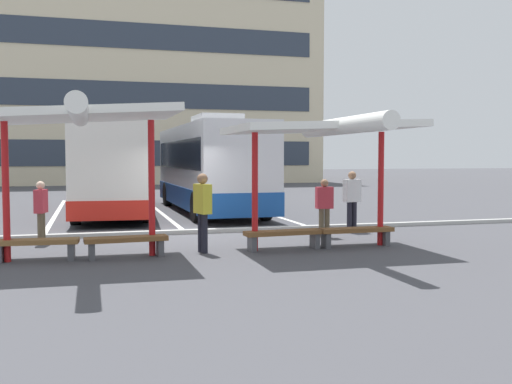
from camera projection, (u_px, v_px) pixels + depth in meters
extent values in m
plane|color=#47474C|center=(189.00, 235.00, 15.94)|extent=(160.00, 160.00, 0.00)
cube|color=beige|center=(120.00, 80.00, 50.91)|extent=(32.39, 13.99, 17.73)
cube|color=#2D3847|center=(125.00, 153.00, 44.54)|extent=(29.80, 0.08, 1.95)
cube|color=#2D3847|center=(125.00, 94.00, 44.28)|extent=(29.80, 0.08, 1.95)
cube|color=#2D3847|center=(124.00, 35.00, 44.02)|extent=(29.80, 0.08, 1.95)
cube|color=silver|center=(115.00, 165.00, 22.69)|extent=(3.22, 11.81, 3.06)
cube|color=red|center=(116.00, 197.00, 22.76)|extent=(3.26, 11.86, 0.58)
cube|color=black|center=(115.00, 155.00, 22.67)|extent=(3.18, 10.88, 1.15)
cube|color=black|center=(119.00, 156.00, 28.34)|extent=(2.13, 0.23, 1.83)
cube|color=silver|center=(113.00, 119.00, 21.16)|extent=(1.60, 2.29, 0.36)
cylinder|color=black|center=(93.00, 193.00, 26.68)|extent=(0.37, 1.02, 1.00)
cylinder|color=black|center=(143.00, 192.00, 27.13)|extent=(0.37, 1.02, 1.00)
cylinder|color=black|center=(75.00, 209.00, 18.40)|extent=(0.37, 1.02, 1.00)
cylinder|color=black|center=(147.00, 208.00, 18.85)|extent=(0.37, 1.02, 1.00)
cube|color=silver|center=(210.00, 166.00, 22.63)|extent=(2.65, 10.19, 3.02)
cube|color=#194C9E|center=(210.00, 195.00, 22.69)|extent=(2.69, 10.23, 0.76)
cube|color=black|center=(210.00, 155.00, 22.60)|extent=(2.67, 9.38, 1.04)
cube|color=black|center=(187.00, 157.00, 27.44)|extent=(2.22, 0.11, 1.81)
cube|color=silver|center=(217.00, 120.00, 21.31)|extent=(1.54, 2.22, 0.36)
cylinder|color=black|center=(167.00, 194.00, 25.70)|extent=(0.31, 1.00, 1.00)
cylinder|color=black|center=(219.00, 193.00, 26.36)|extent=(0.31, 1.00, 1.00)
cylinder|color=black|center=(197.00, 207.00, 19.04)|extent=(0.31, 1.00, 1.00)
cylinder|color=black|center=(265.00, 205.00, 19.70)|extent=(0.31, 1.00, 1.00)
cube|color=white|center=(56.00, 214.00, 21.97)|extent=(0.16, 14.00, 0.01)
cube|color=white|center=(159.00, 211.00, 23.01)|extent=(0.16, 14.00, 0.01)
cube|color=white|center=(253.00, 209.00, 24.05)|extent=(0.16, 14.00, 0.01)
cylinder|color=red|center=(6.00, 190.00, 11.80)|extent=(0.14, 0.14, 2.92)
cylinder|color=red|center=(152.00, 188.00, 12.59)|extent=(0.14, 0.14, 2.92)
cube|color=white|center=(80.00, 115.00, 12.10)|extent=(3.92, 2.94, 0.37)
cylinder|color=white|center=(79.00, 111.00, 10.83)|extent=(0.36, 3.91, 0.36)
cube|color=brown|center=(36.00, 242.00, 11.96)|extent=(1.71, 0.56, 0.10)
cube|color=#4C4C51|center=(0.00, 254.00, 11.84)|extent=(0.15, 0.34, 0.35)
cube|color=#4C4C51|center=(71.00, 251.00, 12.11)|extent=(0.15, 0.34, 0.35)
cube|color=brown|center=(126.00, 239.00, 12.35)|extent=(1.75, 0.53, 0.10)
cube|color=#4C4C51|center=(92.00, 251.00, 12.13)|extent=(0.14, 0.34, 0.35)
cube|color=#4C4C51|center=(160.00, 248.00, 12.60)|extent=(0.14, 0.34, 0.35)
cylinder|color=red|center=(255.00, 191.00, 13.23)|extent=(0.14, 0.14, 2.73)
cylinder|color=red|center=(381.00, 189.00, 14.08)|extent=(0.14, 0.14, 2.73)
cube|color=white|center=(320.00, 127.00, 13.57)|extent=(4.15, 2.86, 0.30)
cylinder|color=white|center=(343.00, 126.00, 12.34)|extent=(0.36, 4.15, 0.36)
cube|color=brown|center=(284.00, 233.00, 13.40)|extent=(1.88, 0.54, 0.10)
cube|color=#4C4C51|center=(252.00, 244.00, 13.16)|extent=(0.14, 0.34, 0.35)
cube|color=#4C4C51|center=(315.00, 241.00, 13.67)|extent=(0.14, 0.34, 0.35)
cube|color=brown|center=(356.00, 230.00, 13.90)|extent=(1.83, 0.44, 0.10)
cube|color=#4C4C51|center=(326.00, 241.00, 13.70)|extent=(0.12, 0.34, 0.35)
cube|color=#4C4C51|center=(385.00, 238.00, 14.12)|extent=(0.12, 0.34, 0.35)
cube|color=#ADADA8|center=(188.00, 232.00, 16.21)|extent=(44.00, 0.24, 0.12)
cylinder|color=black|center=(349.00, 217.00, 16.65)|extent=(0.14, 0.14, 0.85)
cylinder|color=black|center=(354.00, 217.00, 16.73)|extent=(0.14, 0.14, 0.85)
cube|color=silver|center=(352.00, 191.00, 16.65)|extent=(0.53, 0.32, 0.64)
sphere|color=#936B4C|center=(352.00, 175.00, 16.62)|extent=(0.23, 0.23, 0.23)
cylinder|color=brown|center=(40.00, 229.00, 14.28)|extent=(0.14, 0.14, 0.76)
cylinder|color=brown|center=(42.00, 228.00, 14.44)|extent=(0.14, 0.14, 0.76)
cube|color=#BF333F|center=(41.00, 201.00, 14.32)|extent=(0.31, 0.48, 0.57)
sphere|color=beige|center=(40.00, 185.00, 14.30)|extent=(0.21, 0.21, 0.21)
cylinder|color=black|center=(205.00, 233.00, 12.95)|extent=(0.14, 0.14, 0.87)
cylinder|color=black|center=(201.00, 233.00, 13.10)|extent=(0.14, 0.14, 0.87)
cube|color=gold|center=(203.00, 199.00, 12.98)|extent=(0.35, 0.55, 0.66)
sphere|color=#936B4C|center=(202.00, 179.00, 12.95)|extent=(0.24, 0.24, 0.24)
cylinder|color=brown|center=(327.00, 223.00, 15.57)|extent=(0.14, 0.14, 0.76)
cylinder|color=brown|center=(321.00, 223.00, 15.54)|extent=(0.14, 0.14, 0.76)
cube|color=#BF333F|center=(324.00, 198.00, 15.51)|extent=(0.46, 0.25, 0.57)
sphere|color=#936B4C|center=(324.00, 183.00, 15.49)|extent=(0.21, 0.21, 0.21)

